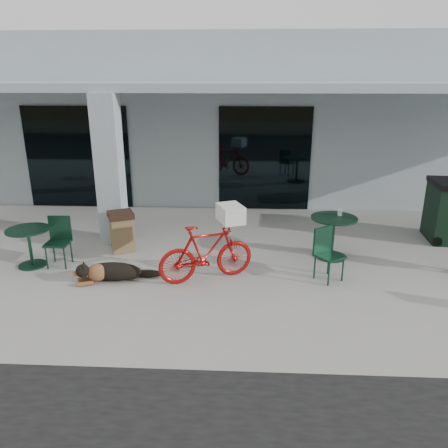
# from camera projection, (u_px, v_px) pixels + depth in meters

# --- Properties ---
(ground) EXTENTS (80.00, 80.00, 0.00)m
(ground) POSITION_uv_depth(u_px,v_px,m) (165.00, 293.00, 7.29)
(ground) COLOR #A3A19A
(ground) RESTS_ON ground
(building) EXTENTS (22.00, 7.00, 4.50)m
(building) POSITION_uv_depth(u_px,v_px,m) (208.00, 113.00, 14.60)
(building) COLOR #A4B3BA
(building) RESTS_ON ground
(storefront_glass_left) EXTENTS (2.80, 0.06, 2.70)m
(storefront_glass_left) POSITION_uv_depth(u_px,v_px,m) (78.00, 158.00, 11.71)
(storefront_glass_left) COLOR black
(storefront_glass_left) RESTS_ON ground
(storefront_glass_right) EXTENTS (2.40, 0.06, 2.70)m
(storefront_glass_right) POSITION_uv_depth(u_px,v_px,m) (265.00, 159.00, 11.47)
(storefront_glass_right) COLOR black
(storefront_glass_right) RESTS_ON ground
(column) EXTENTS (0.50, 0.50, 3.12)m
(column) POSITION_uv_depth(u_px,v_px,m) (110.00, 171.00, 9.03)
(column) COLOR #A4B3BA
(column) RESTS_ON ground
(overhang) EXTENTS (22.00, 2.80, 0.18)m
(overhang) POSITION_uv_depth(u_px,v_px,m) (188.00, 86.00, 9.66)
(overhang) COLOR #A4B3BA
(overhang) RESTS_ON column
(bicycle) EXTENTS (1.76, 1.11, 1.03)m
(bicycle) POSITION_uv_depth(u_px,v_px,m) (206.00, 253.00, 7.60)
(bicycle) COLOR #A9100D
(bicycle) RESTS_ON ground
(laundry_basket) EXTENTS (0.55, 0.62, 0.30)m
(laundry_basket) POSITION_uv_depth(u_px,v_px,m) (231.00, 214.00, 7.53)
(laundry_basket) COLOR white
(laundry_basket) RESTS_ON bicycle
(dog) EXTENTS (1.19, 0.76, 0.38)m
(dog) POSITION_uv_depth(u_px,v_px,m) (114.00, 270.00, 7.68)
(dog) COLOR black
(dog) RESTS_ON ground
(cup_near_dog) EXTENTS (0.10, 0.10, 0.09)m
(cup_near_dog) POSITION_uv_depth(u_px,v_px,m) (144.00, 270.00, 8.01)
(cup_near_dog) COLOR white
(cup_near_dog) RESTS_ON ground
(cafe_table_near) EXTENTS (0.96, 0.96, 0.74)m
(cafe_table_near) POSITION_uv_depth(u_px,v_px,m) (30.00, 248.00, 8.21)
(cafe_table_near) COLOR #133724
(cafe_table_near) RESTS_ON ground
(cafe_chair_near) EXTENTS (0.43, 0.47, 0.93)m
(cafe_chair_near) POSITION_uv_depth(u_px,v_px,m) (58.00, 243.00, 8.19)
(cafe_chair_near) COLOR #133724
(cafe_chair_near) RESTS_ON ground
(cafe_table_far) EXTENTS (1.05, 1.05, 0.84)m
(cafe_table_far) POSITION_uv_depth(u_px,v_px,m) (333.00, 238.00, 8.58)
(cafe_table_far) COLOR #133724
(cafe_table_far) RESTS_ON ground
(cafe_chair_far_a) EXTENTS (0.61, 0.62, 0.94)m
(cafe_chair_far_a) POSITION_uv_depth(u_px,v_px,m) (330.00, 255.00, 7.61)
(cafe_chair_far_a) COLOR #133724
(cafe_chair_far_a) RESTS_ON ground
(cup_on_table) EXTENTS (0.10, 0.10, 0.12)m
(cup_on_table) POSITION_uv_depth(u_px,v_px,m) (340.00, 212.00, 8.53)
(cup_on_table) COLOR white
(cup_on_table) RESTS_ON cafe_table_far
(trash_receptacle) EXTENTS (0.65, 0.65, 0.83)m
(trash_receptacle) POSITION_uv_depth(u_px,v_px,m) (122.00, 232.00, 8.91)
(trash_receptacle) COLOR brown
(trash_receptacle) RESTS_ON ground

